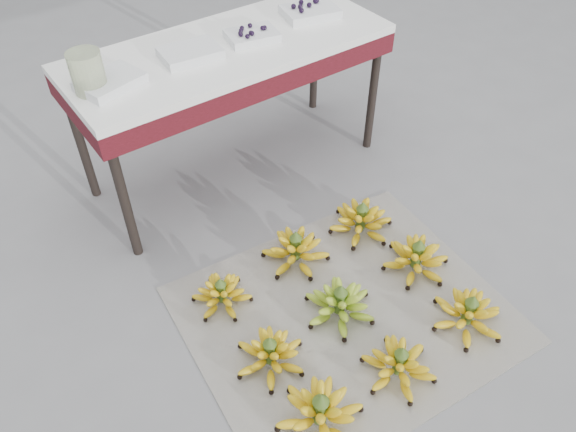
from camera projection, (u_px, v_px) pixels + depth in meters
ground at (350, 297)px, 2.38m from camera, size 60.00×60.00×0.00m
newspaper_mat at (346, 314)px, 2.31m from camera, size 1.34×1.16×0.01m
bunch_front_left at (320, 413)px, 1.93m from camera, size 0.41×0.41×0.19m
bunch_front_center at (399, 365)px, 2.07m from camera, size 0.37×0.37×0.17m
bunch_front_right at (468, 314)px, 2.23m from camera, size 0.35×0.35×0.18m
bunch_mid_left at (270, 354)px, 2.10m from camera, size 0.29×0.29×0.17m
bunch_mid_center at (340, 304)px, 2.27m from camera, size 0.33×0.33×0.18m
bunch_mid_right at (416, 258)px, 2.45m from camera, size 0.37×0.37×0.18m
bunch_back_left at (222, 294)px, 2.32m from camera, size 0.26×0.26×0.15m
bunch_back_center at (296, 250)px, 2.48m from camera, size 0.34×0.34×0.18m
bunch_back_right at (361, 221)px, 2.62m from camera, size 0.38×0.38×0.18m
vendor_table at (230, 60)px, 2.57m from camera, size 1.49×0.60×0.72m
tray_far_left at (110, 82)px, 2.23m from camera, size 0.28×0.24×0.04m
tray_left at (190, 53)px, 2.41m from camera, size 0.27×0.20×0.04m
tray_right at (252, 35)px, 2.53m from camera, size 0.25×0.20×0.06m
tray_far_right at (310, 11)px, 2.70m from camera, size 0.29×0.24×0.07m
glass_jar at (87, 72)px, 2.17m from camera, size 0.14×0.14×0.17m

